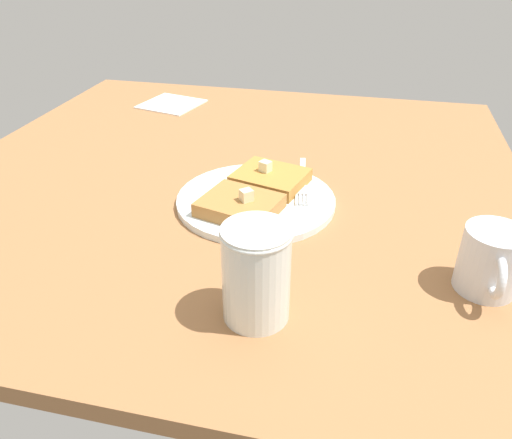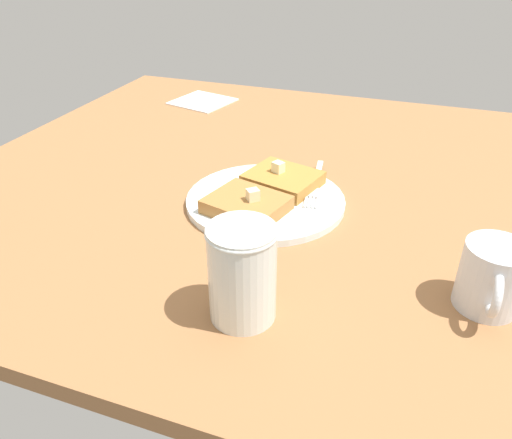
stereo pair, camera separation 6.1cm
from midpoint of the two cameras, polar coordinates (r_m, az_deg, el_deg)
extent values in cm
cube|color=#98663D|center=(83.58, -4.87, 4.52)|extent=(94.21, 94.21, 2.30)
cylinder|color=white|center=(73.54, -2.39, 2.14)|extent=(23.30, 23.30, 1.03)
torus|color=#313733|center=(73.48, -2.39, 2.22)|extent=(23.30, 23.30, 0.80)
cube|color=#B87D36|center=(76.50, -0.63, 4.66)|extent=(11.14, 12.20, 2.00)
cube|color=#AA7339|center=(69.27, -4.38, 1.55)|extent=(11.14, 12.20, 2.00)
cube|color=#EEEAB7|center=(76.21, -1.23, 6.05)|extent=(1.99, 2.06, 1.60)
cube|color=beige|center=(68.03, -3.68, 2.72)|extent=(2.14, 2.15, 1.60)
cube|color=silver|center=(80.65, 3.19, 5.43)|extent=(10.03, 2.24, 0.36)
cube|color=silver|center=(74.94, 2.99, 3.32)|extent=(3.07, 2.56, 0.36)
cube|color=silver|center=(72.28, 3.54, 2.18)|extent=(3.21, 0.75, 0.36)
cube|color=silver|center=(72.29, 3.10, 2.20)|extent=(3.21, 0.75, 0.36)
cube|color=silver|center=(72.30, 2.66, 2.22)|extent=(3.21, 0.75, 0.36)
cube|color=silver|center=(72.32, 2.23, 2.24)|extent=(3.21, 0.75, 0.36)
cylinder|color=#491B0F|center=(51.44, -3.41, -7.58)|extent=(6.44, 6.44, 7.97)
cylinder|color=silver|center=(50.58, -3.46, -6.36)|extent=(7.00, 7.00, 10.74)
torus|color=silver|center=(47.75, -3.64, -1.66)|extent=(7.22, 7.22, 0.50)
cube|color=white|center=(117.99, -11.15, 12.80)|extent=(14.36, 14.60, 0.30)
cylinder|color=silver|center=(59.65, 22.62, -4.42)|extent=(6.79, 6.79, 7.59)
torus|color=silver|center=(56.52, 23.12, -6.19)|extent=(4.69, 0.90, 4.69)
camera|label=1|loc=(0.03, -92.86, -1.73)|focal=35.00mm
camera|label=2|loc=(0.03, 87.14, 1.73)|focal=35.00mm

